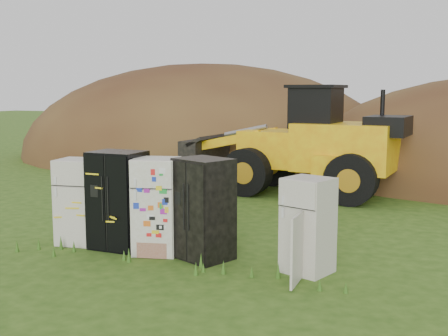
# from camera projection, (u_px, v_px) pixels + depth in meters

# --- Properties ---
(ground) EXTENTS (120.00, 120.00, 0.00)m
(ground) POSITION_uv_depth(u_px,v_px,m) (188.00, 257.00, 10.43)
(ground) COLOR #2D5015
(ground) RESTS_ON ground
(fridge_leftmost) EXTENTS (0.87, 0.84, 1.72)m
(fridge_leftmost) POSITION_uv_depth(u_px,v_px,m) (79.00, 201.00, 11.26)
(fridge_leftmost) COLOR silver
(fridge_leftmost) RESTS_ON ground
(fridge_black_side) EXTENTS (1.00, 0.79, 1.90)m
(fridge_black_side) POSITION_uv_depth(u_px,v_px,m) (118.00, 200.00, 10.92)
(fridge_black_side) COLOR black
(fridge_black_side) RESTS_ON ground
(fridge_sticker) EXTENTS (0.97, 0.93, 1.82)m
(fridge_sticker) POSITION_uv_depth(u_px,v_px,m) (157.00, 206.00, 10.57)
(fridge_sticker) COLOR silver
(fridge_sticker) RESTS_ON ground
(fridge_dark_mid) EXTENTS (1.18, 1.08, 1.85)m
(fridge_dark_mid) POSITION_uv_depth(u_px,v_px,m) (204.00, 209.00, 10.22)
(fridge_dark_mid) COLOR black
(fridge_dark_mid) RESTS_ON ground
(fridge_open_door) EXTENTS (0.91, 0.88, 1.62)m
(fridge_open_door) POSITION_uv_depth(u_px,v_px,m) (308.00, 225.00, 9.45)
(fridge_open_door) COLOR silver
(fridge_open_door) RESTS_ON ground
(wheel_loader) EXTENTS (6.87, 3.20, 3.23)m
(wheel_loader) POSITION_uv_depth(u_px,v_px,m) (289.00, 139.00, 16.81)
(wheel_loader) COLOR yellow
(wheel_loader) RESTS_ON ground
(dirt_mound_left) EXTENTS (17.72, 13.29, 8.58)m
(dirt_mound_left) POSITION_uv_depth(u_px,v_px,m) (202.00, 158.00, 25.89)
(dirt_mound_left) COLOR #3F2014
(dirt_mound_left) RESTS_ON ground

